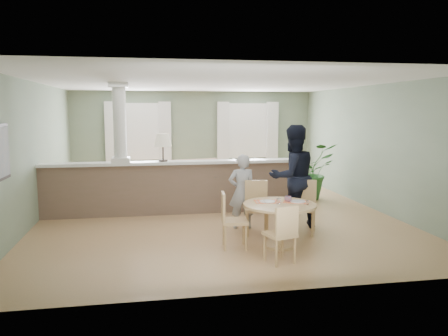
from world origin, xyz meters
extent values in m
plane|color=tan|center=(0.00, 0.00, 0.00)|extent=(8.00, 8.00, 0.00)
cube|color=gray|center=(0.00, 4.00, 1.35)|extent=(7.00, 0.02, 2.70)
cube|color=gray|center=(-3.50, 0.00, 1.35)|extent=(0.02, 8.00, 2.70)
cube|color=gray|center=(3.50, 0.00, 1.35)|extent=(0.02, 8.00, 2.70)
cube|color=gray|center=(0.00, -4.00, 1.35)|extent=(7.00, 0.02, 2.70)
cube|color=white|center=(0.00, 0.00, 2.70)|extent=(7.00, 8.00, 0.02)
cube|color=white|center=(-1.60, 3.97, 1.55)|extent=(1.10, 0.02, 1.50)
cube|color=white|center=(-1.60, 3.94, 1.55)|extent=(1.22, 0.04, 1.62)
cube|color=white|center=(1.60, 3.97, 1.55)|extent=(1.10, 0.02, 1.50)
cube|color=white|center=(1.60, 3.94, 1.55)|extent=(1.22, 0.04, 1.62)
cube|color=silver|center=(-2.35, 3.88, 1.25)|extent=(0.35, 0.10, 2.30)
cube|color=silver|center=(-0.85, 3.88, 1.25)|extent=(0.35, 0.10, 2.30)
cube|color=silver|center=(0.85, 3.88, 1.25)|extent=(0.35, 0.10, 2.30)
cube|color=silver|center=(2.35, 3.88, 1.25)|extent=(0.35, 0.10, 2.30)
cube|color=black|center=(-3.47, -2.00, 1.55)|extent=(0.04, 0.62, 0.82)
cube|color=gray|center=(-3.44, -2.00, 1.55)|extent=(0.02, 0.52, 0.72)
cube|color=#775A4C|center=(-0.90, 0.20, 0.53)|extent=(5.20, 0.22, 1.05)
cube|color=white|center=(-0.90, 0.20, 1.08)|extent=(5.32, 0.36, 0.06)
cube|color=white|center=(-1.90, 0.20, 1.16)|extent=(0.36, 0.36, 0.10)
cylinder|color=white|center=(-1.90, 0.20, 1.91)|extent=(0.26, 0.26, 1.39)
cube|color=white|center=(-1.90, 0.20, 2.65)|extent=(0.38, 0.38, 0.10)
cylinder|color=black|center=(-1.05, 0.20, 1.12)|extent=(0.18, 0.18, 0.03)
cylinder|color=black|center=(-1.05, 0.20, 1.28)|extent=(0.03, 0.03, 0.28)
cone|color=beige|center=(-1.05, 0.20, 1.55)|extent=(0.36, 0.36, 0.26)
imported|color=#866149|center=(-0.60, 1.96, 0.45)|extent=(3.23, 1.77, 0.89)
imported|color=#285D25|center=(2.50, 1.20, 0.68)|extent=(1.50, 1.39, 1.37)
cylinder|color=tan|center=(0.66, -2.33, 0.02)|extent=(0.48, 0.48, 0.04)
cylinder|color=tan|center=(0.66, -2.33, 0.35)|extent=(0.13, 0.13, 0.62)
cylinder|color=tan|center=(0.66, -2.33, 0.68)|extent=(1.15, 1.15, 0.04)
cube|color=red|center=(0.51, -2.15, 0.70)|extent=(0.43, 0.33, 0.01)
cube|color=red|center=(0.97, -2.24, 0.70)|extent=(0.49, 0.44, 0.01)
cylinder|color=white|center=(0.51, -2.18, 0.71)|extent=(0.25, 0.25, 0.01)
cylinder|color=white|center=(0.98, -2.26, 0.71)|extent=(0.25, 0.25, 0.01)
cylinder|color=white|center=(0.64, -2.35, 0.75)|extent=(0.07, 0.07, 0.08)
cube|color=silver|center=(0.45, -2.22, 0.71)|extent=(0.03, 0.17, 0.00)
cube|color=silver|center=(0.34, -2.17, 0.70)|extent=(0.03, 0.20, 0.00)
cylinder|color=white|center=(1.07, -2.47, 0.73)|extent=(0.04, 0.04, 0.07)
cylinder|color=silver|center=(1.07, -2.47, 0.77)|extent=(0.04, 0.04, 0.01)
imported|color=#2766B6|center=(0.84, -2.20, 0.74)|extent=(0.12, 0.12, 0.09)
cube|color=tan|center=(0.48, -1.59, 0.45)|extent=(0.49, 0.49, 0.05)
cylinder|color=tan|center=(0.29, -1.73, 0.21)|extent=(0.04, 0.04, 0.43)
cylinder|color=tan|center=(0.62, -1.79, 0.21)|extent=(0.04, 0.04, 0.43)
cylinder|color=tan|center=(0.35, -1.39, 0.21)|extent=(0.04, 0.04, 0.43)
cylinder|color=tan|center=(0.68, -1.46, 0.21)|extent=(0.04, 0.04, 0.43)
cube|color=tan|center=(0.52, -1.40, 0.70)|extent=(0.40, 0.11, 0.46)
cube|color=tan|center=(1.29, -1.71, 0.45)|extent=(0.56, 0.56, 0.05)
cylinder|color=tan|center=(1.07, -1.79, 0.22)|extent=(0.04, 0.04, 0.43)
cylinder|color=tan|center=(1.38, -1.94, 0.22)|extent=(0.04, 0.04, 0.43)
cylinder|color=tan|center=(1.21, -1.48, 0.22)|extent=(0.04, 0.04, 0.43)
cylinder|color=tan|center=(1.52, -1.63, 0.22)|extent=(0.04, 0.04, 0.43)
cube|color=tan|center=(1.38, -1.54, 0.70)|extent=(0.38, 0.21, 0.46)
cube|color=tan|center=(0.45, -3.03, 0.41)|extent=(0.47, 0.47, 0.05)
cylinder|color=tan|center=(0.56, -2.84, 0.19)|extent=(0.04, 0.04, 0.39)
cylinder|color=tan|center=(0.26, -2.92, 0.19)|extent=(0.04, 0.04, 0.39)
cylinder|color=tan|center=(0.64, -3.13, 0.19)|extent=(0.04, 0.04, 0.39)
cylinder|color=tan|center=(0.35, -3.22, 0.19)|extent=(0.04, 0.04, 0.39)
cube|color=tan|center=(0.50, -3.19, 0.63)|extent=(0.36, 0.14, 0.42)
cube|color=tan|center=(-0.04, -2.26, 0.43)|extent=(0.44, 0.44, 0.05)
cylinder|color=tan|center=(0.10, -2.43, 0.20)|extent=(0.04, 0.04, 0.41)
cylinder|color=tan|center=(0.13, -2.12, 0.20)|extent=(0.04, 0.04, 0.41)
cylinder|color=tan|center=(-0.22, -2.40, 0.20)|extent=(0.04, 0.04, 0.41)
cylinder|color=tan|center=(-0.19, -2.08, 0.20)|extent=(0.04, 0.04, 0.41)
cube|color=tan|center=(-0.22, -2.24, 0.66)|extent=(0.08, 0.38, 0.43)
imported|color=#9E9EA3|center=(0.32, -1.15, 0.68)|extent=(0.51, 0.34, 1.37)
imported|color=black|center=(1.23, -1.29, 0.95)|extent=(1.06, 0.90, 1.90)
camera|label=1|loc=(-1.38, -8.80, 2.15)|focal=35.00mm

